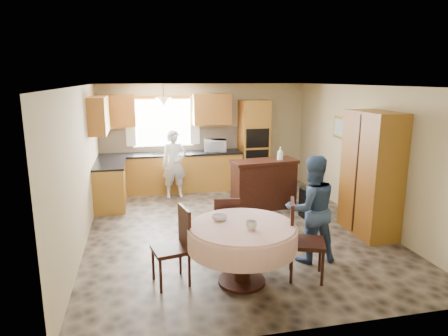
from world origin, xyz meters
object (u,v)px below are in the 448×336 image
chair_right (301,236)px  person_sink (174,164)px  oven_tower (254,144)px  dining_table (242,238)px  sideboard (264,186)px  chair_left (176,242)px  chair_back (227,223)px  cupboard (371,174)px  person_dining (311,209)px

chair_right → person_sink: bearing=38.3°
oven_tower → dining_table: (-1.50, -4.57, -0.43)m
sideboard → person_sink: (-1.71, 1.18, 0.29)m
chair_left → person_sink: person_sink is taller
dining_table → chair_back: chair_back is taller
chair_right → person_sink: 4.29m
sideboard → cupboard: size_ratio=0.63×
chair_back → dining_table: bearing=100.4°
chair_back → person_sink: bearing=-71.4°
oven_tower → chair_left: 4.97m
cupboard → chair_back: size_ratio=2.30×
cupboard → person_dining: 1.64m
oven_tower → sideboard: (-0.27, -1.67, -0.59)m
dining_table → chair_left: (-0.82, 0.20, -0.07)m
person_sink → sideboard: bearing=-39.0°
oven_tower → chair_left: (-2.32, -4.37, -0.50)m
dining_table → chair_left: size_ratio=1.39×
oven_tower → cupboard: (1.07, -3.35, -0.01)m
person_sink → chair_back: bearing=-85.8°
cupboard → chair_right: 2.21m
dining_table → chair_left: 0.85m
sideboard → person_sink: size_ratio=0.87×
oven_tower → dining_table: 4.83m
person_dining → person_sink: bearing=-65.4°
oven_tower → dining_table: oven_tower is taller
dining_table → person_dining: 1.24m
sideboard → dining_table: 3.15m
chair_left → chair_back: (0.82, 0.70, -0.06)m
oven_tower → dining_table: size_ratio=1.51×
dining_table → chair_right: chair_right is taller
oven_tower → sideboard: size_ratio=1.60×
chair_back → person_sink: size_ratio=0.60×
oven_tower → chair_back: size_ratio=2.33×
chair_left → person_sink: 3.90m
chair_left → person_sink: (0.34, 3.88, 0.20)m
cupboard → person_dining: (-1.42, -0.77, -0.26)m
sideboard → person_sink: 2.09m
dining_table → chair_right: 0.80m
sideboard → person_dining: person_dining is taller
cupboard → person_sink: 4.19m
sideboard → oven_tower: bearing=74.1°
oven_tower → chair_left: oven_tower is taller
oven_tower → chair_back: bearing=-112.2°
oven_tower → person_sink: (-1.98, -0.49, -0.30)m
dining_table → cupboard: bearing=25.4°
dining_table → sideboard: bearing=67.1°
person_sink → person_dining: size_ratio=0.97×
sideboard → dining_table: bearing=-119.6°
cupboard → chair_back: 2.65m
dining_table → person_sink: (-0.48, 4.08, 0.13)m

